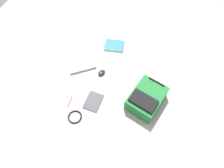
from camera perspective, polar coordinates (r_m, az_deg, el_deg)
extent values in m
plane|color=gray|center=(2.27, 0.08, 0.15)|extent=(4.15, 4.15, 0.00)
cube|color=#1E662D|center=(2.11, 10.12, -4.25)|extent=(0.40, 0.47, 0.17)
cube|color=black|center=(1.98, 9.25, -4.94)|extent=(0.30, 0.22, 0.03)
cylinder|color=black|center=(2.12, 12.97, 0.68)|extent=(0.18, 0.06, 0.02)
cube|color=#929296|center=(2.45, -9.18, 6.07)|extent=(0.41, 0.40, 0.02)
cube|color=#B7B7BC|center=(2.44, -9.23, 6.29)|extent=(0.41, 0.40, 0.01)
cube|color=silver|center=(2.16, -5.51, -5.14)|extent=(0.16, 0.22, 0.01)
cube|color=black|center=(2.15, -5.52, -5.06)|extent=(0.17, 0.22, 0.00)
cube|color=silver|center=(2.60, 0.67, 11.22)|extent=(0.28, 0.23, 0.02)
cube|color=#1E5999|center=(2.59, 0.67, 11.39)|extent=(0.28, 0.24, 0.00)
ellipsoid|color=black|center=(2.33, -3.10, 3.28)|extent=(0.09, 0.11, 0.03)
torus|color=black|center=(2.11, -10.89, -9.49)|extent=(0.15, 0.15, 0.02)
cylinder|color=red|center=(2.20, -12.27, -4.94)|extent=(0.03, 0.15, 0.01)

